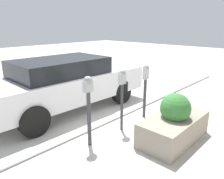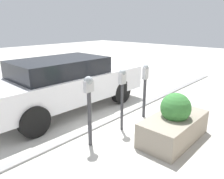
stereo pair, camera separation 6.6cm
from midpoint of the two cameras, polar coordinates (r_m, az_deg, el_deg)
The scene contains 7 objects.
ground_plane at distance 5.46m, azimuth -0.70°, elevation -8.89°, with size 40.00×40.00×0.00m, color beige.
curb_strip at distance 5.50m, azimuth -1.31°, elevation -8.45°, with size 13.50×0.16×0.04m.
parking_meter_nearest at distance 4.21m, azimuth -5.73°, elevation -2.66°, with size 0.20×0.17×1.44m.
parking_meter_second at distance 4.81m, azimuth 3.04°, elevation 0.21°, with size 0.16×0.14×1.43m.
parking_meter_middle at distance 5.60m, azimuth 9.02°, elevation 1.34°, with size 0.15×0.13×1.40m.
planter_box at distance 4.77m, azimuth 16.28°, elevation -8.54°, with size 1.66×0.81×1.03m.
parked_car_front at distance 6.21m, azimuth -11.72°, elevation 1.82°, with size 4.69×1.81×1.48m.
Camera 1 is at (-3.51, -3.44, 2.37)m, focal length 35.00 mm.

